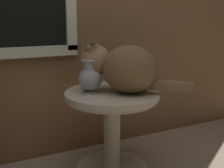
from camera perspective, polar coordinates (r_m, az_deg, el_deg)
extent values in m
cube|color=beige|center=(2.00, -20.83, 5.59)|extent=(1.02, 0.03, 0.07)
cylinder|color=#B2A893|center=(2.03, 0.00, -16.20)|extent=(0.48, 0.48, 0.03)
cylinder|color=#B2A893|center=(1.92, 0.00, -9.52)|extent=(0.11, 0.11, 0.48)
cylinder|color=#B2A893|center=(1.83, 0.00, -2.06)|extent=(0.60, 0.60, 0.03)
torus|color=#B2A893|center=(1.84, 0.00, -2.88)|extent=(0.57, 0.57, 0.02)
ellipsoid|color=brown|center=(1.78, 3.49, 2.89)|extent=(0.45, 0.44, 0.29)
sphere|color=olive|center=(1.83, -3.31, 4.79)|extent=(0.19, 0.19, 0.19)
cone|color=brown|center=(1.87, -2.84, 7.62)|extent=(0.06, 0.06, 0.07)
cone|color=brown|center=(1.77, -3.89, 7.30)|extent=(0.06, 0.06, 0.07)
cylinder|color=brown|center=(1.77, 10.72, -0.31)|extent=(0.27, 0.25, 0.06)
cylinder|color=#99999E|center=(1.82, -4.26, -1.47)|extent=(0.09, 0.09, 0.01)
ellipsoid|color=#99999E|center=(1.80, -4.31, 0.95)|extent=(0.14, 0.14, 0.14)
cylinder|color=#99999E|center=(1.78, -4.35, 3.68)|extent=(0.08, 0.08, 0.06)
torus|color=#99999E|center=(1.78, -4.37, 4.70)|extent=(0.10, 0.10, 0.02)
cylinder|color=#2D662D|center=(1.77, -4.85, 6.04)|extent=(0.03, 0.02, 0.09)
cone|color=#2D662D|center=(1.77, -5.34, 7.39)|extent=(0.04, 0.04, 0.02)
cylinder|color=#2D662D|center=(1.77, -3.99, 6.28)|extent=(0.03, 0.02, 0.10)
cone|color=#2D662D|center=(1.76, -3.60, 7.86)|extent=(0.04, 0.04, 0.02)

